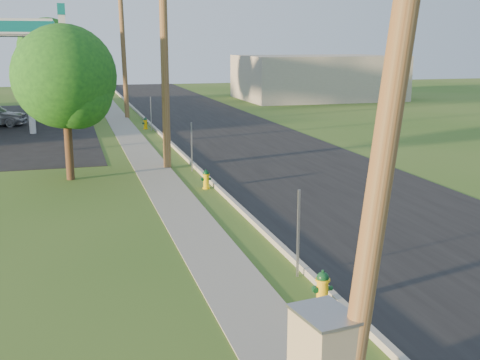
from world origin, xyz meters
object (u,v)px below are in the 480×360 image
(utility_pole_near, at_px, (396,68))
(tree_verge, at_px, (67,81))
(utility_pole_far, at_px, (123,48))
(tree_lot, at_px, (50,51))
(hydrant_mid, at_px, (206,179))
(price_pylon, at_px, (63,36))
(hydrant_far, at_px, (145,123))
(utility_pole_mid, at_px, (164,47))
(hydrant_near, at_px, (322,290))

(utility_pole_near, relative_size, tree_verge, 1.63)
(utility_pole_far, height_order, tree_lot, utility_pole_far)
(hydrant_mid, bearing_deg, utility_pole_far, 91.91)
(price_pylon, bearing_deg, tree_verge, -89.39)
(tree_verge, distance_m, hydrant_far, 14.31)
(utility_pole_mid, bearing_deg, tree_lot, 101.74)
(utility_pole_near, xyz_separation_m, tree_lot, (-4.90, 41.57, -0.30))
(tree_verge, bearing_deg, tree_lot, 92.47)
(utility_pole_near, relative_size, utility_pole_mid, 0.97)
(tree_lot, distance_m, hydrant_far, 13.55)
(price_pylon, relative_size, hydrant_mid, 9.78)
(utility_pole_near, distance_m, price_pylon, 23.83)
(price_pylon, xyz_separation_m, hydrant_mid, (4.64, -9.60, -5.09))
(price_pylon, bearing_deg, tree_lot, 93.17)
(price_pylon, xyz_separation_m, hydrant_far, (4.49, 6.40, -5.08))
(utility_pole_far, xyz_separation_m, hydrant_far, (0.59, -6.10, -4.45))
(utility_pole_mid, xyz_separation_m, hydrant_near, (0.72, -14.46, -4.57))
(tree_verge, relative_size, hydrant_near, 7.38)
(utility_pole_far, xyz_separation_m, tree_verge, (-3.83, -19.28, -1.06))
(utility_pole_far, relative_size, tree_lot, 1.36)
(hydrant_near, distance_m, hydrant_mid, 10.35)
(price_pylon, relative_size, tree_verge, 1.18)
(utility_pole_near, distance_m, tree_lot, 41.86)
(utility_pole_far, bearing_deg, tree_verge, -101.23)
(utility_pole_near, height_order, tree_verge, utility_pole_near)
(tree_lot, distance_m, hydrant_mid, 28.54)
(utility_pole_near, xyz_separation_m, utility_pole_mid, (-0.00, 18.00, 0.15))
(utility_pole_far, xyz_separation_m, price_pylon, (-3.90, -12.50, 0.63))
(hydrant_far, bearing_deg, tree_verge, -108.51)
(price_pylon, distance_m, hydrant_near, 21.10)
(tree_lot, xyz_separation_m, hydrant_near, (5.63, -38.03, -4.11))
(utility_pole_mid, height_order, tree_verge, utility_pole_mid)
(price_pylon, distance_m, tree_lot, 18.12)
(hydrant_far, bearing_deg, utility_pole_mid, -92.82)
(tree_verge, xyz_separation_m, hydrant_far, (4.41, 13.18, -3.39))
(hydrant_near, xyz_separation_m, hydrant_mid, (0.01, 10.35, -0.04))
(tree_verge, relative_size, hydrant_far, 8.02)
(utility_pole_far, height_order, hydrant_mid, utility_pole_far)
(utility_pole_mid, bearing_deg, utility_pole_near, -90.00)
(hydrant_near, relative_size, hydrant_far, 1.09)
(price_pylon, xyz_separation_m, tree_verge, (0.07, -6.78, -1.69))
(tree_verge, height_order, hydrant_near, tree_verge)
(utility_pole_far, bearing_deg, hydrant_near, -88.72)
(utility_pole_far, distance_m, hydrant_near, 32.76)
(hydrant_mid, xyz_separation_m, hydrant_far, (-0.15, 16.00, 0.01))
(utility_pole_near, bearing_deg, utility_pole_mid, 90.00)
(price_pylon, height_order, hydrant_mid, price_pylon)
(utility_pole_near, distance_m, utility_pole_mid, 18.00)
(price_pylon, distance_m, hydrant_mid, 11.81)
(utility_pole_near, height_order, hydrant_mid, utility_pole_near)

